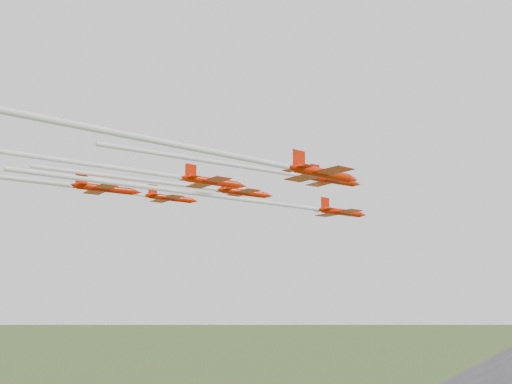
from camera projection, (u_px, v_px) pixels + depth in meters
The scene contains 7 objects.
jet_lead at pixel (272, 203), 96.84m from camera, with size 28.23×61.38×2.95m.
jet_row2_left at pixel (204, 188), 100.94m from camera, with size 21.28×40.42×2.88m.
jet_row2_right at pixel (288, 173), 84.04m from camera, with size 20.60×39.72×2.61m.
jet_row3_left at pixel (129, 193), 103.27m from camera, with size 18.81×40.24×2.70m.
jet_row3_mid at pixel (142, 172), 84.31m from camera, with size 24.38×51.04×2.92m.
jet_row3_right at pixel (213, 152), 62.16m from camera, with size 26.51×63.31×2.95m.
jet_row4_left at pixel (2, 177), 82.89m from camera, with size 28.14×56.69×2.79m.
Camera 1 is at (50.28, -85.08, 38.06)m, focal length 40.00 mm.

